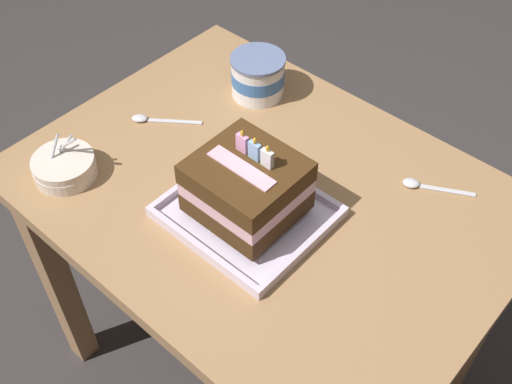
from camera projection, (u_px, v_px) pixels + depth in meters
The scene contains 8 objects.
ground_plane at pixel (262, 367), 1.85m from camera, with size 8.00×8.00×0.00m, color #383333.
dining_table at pixel (264, 229), 1.37m from camera, with size 0.99×0.74×0.77m.
foil_tray at pixel (247, 213), 1.22m from camera, with size 0.30×0.26×0.02m.
birthday_cake at pixel (247, 187), 1.17m from camera, with size 0.19×0.18×0.17m.
bowl_stack at pixel (64, 167), 1.29m from camera, with size 0.13×0.13×0.10m.
ice_cream_tub at pixel (258, 76), 1.45m from camera, with size 0.13×0.13×0.10m.
serving_spoon_near_tray at pixel (419, 185), 1.28m from camera, with size 0.14×0.09×0.01m.
serving_spoon_by_bowls at pixel (148, 119), 1.42m from camera, with size 0.14×0.11×0.01m.
Camera 1 is at (0.57, -0.66, 1.71)m, focal length 43.89 mm.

